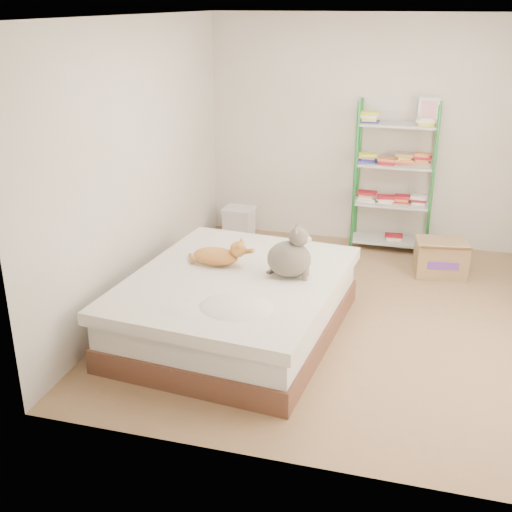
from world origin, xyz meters
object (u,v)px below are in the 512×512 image
(bed, at_px, (236,305))
(white_bin, at_px, (239,224))
(shelf_unit, at_px, (395,178))
(grey_cat, at_px, (289,252))
(cardboard_box, at_px, (441,258))
(orange_cat, at_px, (216,254))

(bed, relative_size, white_bin, 5.60)
(bed, distance_m, shelf_unit, 2.75)
(grey_cat, height_order, shelf_unit, shelf_unit)
(shelf_unit, relative_size, cardboard_box, 3.06)
(orange_cat, bearing_deg, white_bin, 100.35)
(bed, xyz_separation_m, white_bin, (-0.65, 2.25, -0.06))
(bed, bearing_deg, grey_cat, 21.73)
(bed, xyz_separation_m, grey_cat, (0.44, 0.13, 0.49))
(orange_cat, xyz_separation_m, shelf_unit, (1.37, 2.23, 0.22))
(orange_cat, relative_size, white_bin, 1.20)
(cardboard_box, bearing_deg, grey_cat, -134.53)
(grey_cat, distance_m, white_bin, 2.45)
(orange_cat, bearing_deg, shelf_unit, 57.46)
(grey_cat, bearing_deg, white_bin, 23.64)
(bed, xyz_separation_m, orange_cat, (-0.24, 0.21, 0.37))
(shelf_unit, distance_m, white_bin, 1.90)
(orange_cat, xyz_separation_m, grey_cat, (0.68, -0.08, 0.13))
(shelf_unit, height_order, white_bin, shelf_unit)
(cardboard_box, bearing_deg, bed, -140.82)
(shelf_unit, bearing_deg, grey_cat, -106.60)
(bed, relative_size, grey_cat, 5.00)
(orange_cat, xyz_separation_m, white_bin, (-0.41, 2.04, -0.43))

